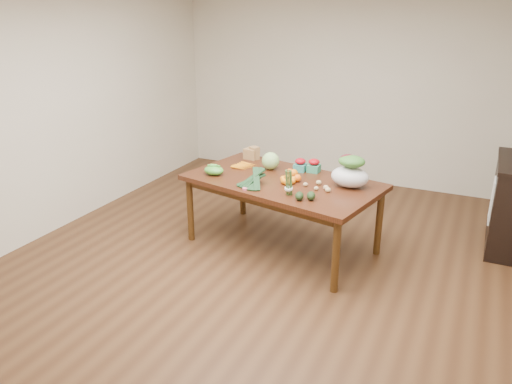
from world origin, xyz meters
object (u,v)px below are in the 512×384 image
at_px(kale_bunch, 251,179).
at_px(salad_bag, 350,173).
at_px(mandarin_cluster, 287,179).
at_px(paper_bag, 251,153).
at_px(cabbage, 271,161).
at_px(asparagus_bundle, 289,182).
at_px(dining_table, 282,214).

bearing_deg(kale_bunch, salad_bag, 37.56).
bearing_deg(mandarin_cluster, kale_bunch, -139.38).
relative_size(paper_bag, kale_bunch, 0.51).
relative_size(cabbage, asparagus_bundle, 0.75).
distance_m(cabbage, mandarin_cluster, 0.49).
xyz_separation_m(cabbage, kale_bunch, (0.05, -0.59, -0.01)).
xyz_separation_m(mandarin_cluster, asparagus_bundle, (0.13, -0.29, 0.08)).
bearing_deg(salad_bag, dining_table, -172.58).
xyz_separation_m(cabbage, mandarin_cluster, (0.33, -0.35, -0.04)).
height_order(cabbage, asparagus_bundle, asparagus_bundle).
bearing_deg(mandarin_cluster, paper_bag, 138.33).
height_order(dining_table, cabbage, cabbage).
bearing_deg(dining_table, salad_bag, 19.33).
bearing_deg(dining_table, mandarin_cluster, -34.58).
bearing_deg(paper_bag, mandarin_cluster, -41.67).
bearing_deg(kale_bunch, cabbage, 107.12).
xyz_separation_m(dining_table, asparagus_bundle, (0.22, -0.38, 0.50)).
distance_m(paper_bag, cabbage, 0.44).
bearing_deg(asparagus_bundle, dining_table, 131.57).
relative_size(paper_bag, asparagus_bundle, 0.82).
bearing_deg(cabbage, kale_bunch, -84.79).
relative_size(dining_table, paper_bag, 9.41).
xyz_separation_m(dining_table, mandarin_cluster, (0.08, -0.09, 0.42)).
relative_size(cabbage, salad_bag, 0.51).
distance_m(dining_table, asparagus_bundle, 0.66).
height_order(asparagus_bundle, salad_bag, salad_bag).
distance_m(mandarin_cluster, kale_bunch, 0.37).
bearing_deg(kale_bunch, dining_table, 71.07).
xyz_separation_m(asparagus_bundle, salad_bag, (0.45, 0.47, 0.02)).
height_order(cabbage, kale_bunch, cabbage).
height_order(dining_table, asparagus_bundle, asparagus_bundle).
height_order(paper_bag, asparagus_bundle, asparagus_bundle).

